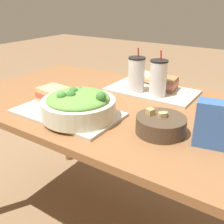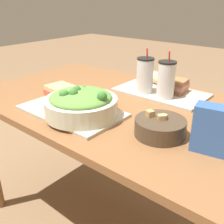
# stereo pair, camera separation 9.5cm
# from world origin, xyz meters

# --- Properties ---
(dining_table) EXTENTS (1.49, 0.84, 0.75)m
(dining_table) POSITION_xyz_m (0.00, 0.00, 0.66)
(dining_table) COLOR brown
(dining_table) RESTS_ON ground_plane
(tray_near) EXTENTS (0.44, 0.26, 0.01)m
(tray_near) POSITION_xyz_m (-0.11, -0.22, 0.76)
(tray_near) COLOR #BCB29E
(tray_near) RESTS_ON dining_table
(tray_far) EXTENTS (0.44, 0.26, 0.01)m
(tray_far) POSITION_xyz_m (0.06, 0.23, 0.76)
(tray_far) COLOR #BCB29E
(tray_far) RESTS_ON dining_table
(salad_bowl) EXTENTS (0.29, 0.29, 0.12)m
(salad_bowl) POSITION_xyz_m (-0.03, -0.23, 0.82)
(salad_bowl) COLOR beige
(salad_bowl) RESTS_ON tray_near
(soup_bowl) EXTENTS (0.18, 0.18, 0.08)m
(soup_bowl) POSITION_xyz_m (0.28, -0.15, 0.79)
(soup_bowl) COLOR #473828
(soup_bowl) RESTS_ON dining_table
(sandwich_near) EXTENTS (0.13, 0.12, 0.06)m
(sandwich_near) POSITION_xyz_m (-0.24, -0.16, 0.80)
(sandwich_near) COLOR tan
(sandwich_near) RESTS_ON tray_near
(baguette_near) EXTENTS (0.17, 0.09, 0.06)m
(baguette_near) POSITION_xyz_m (-0.14, -0.13, 0.80)
(baguette_near) COLOR #DBBC84
(baguette_near) RESTS_ON tray_near
(sandwich_far) EXTENTS (0.13, 0.12, 0.06)m
(sandwich_far) POSITION_xyz_m (0.12, 0.26, 0.80)
(sandwich_far) COLOR olive
(sandwich_far) RESTS_ON tray_far
(baguette_far) EXTENTS (0.17, 0.11, 0.06)m
(baguette_far) POSITION_xyz_m (0.01, 0.32, 0.80)
(baguette_far) COLOR #DBBC84
(baguette_far) RESTS_ON tray_far
(drink_cup_dark) EXTENTS (0.08, 0.08, 0.22)m
(drink_cup_dark) POSITION_xyz_m (0.01, 0.16, 0.85)
(drink_cup_dark) COLOR silver
(drink_cup_dark) RESTS_ON tray_far
(drink_cup_red) EXTENTS (0.08, 0.08, 0.22)m
(drink_cup_red) POSITION_xyz_m (0.12, 0.16, 0.85)
(drink_cup_red) COLOR silver
(drink_cup_red) RESTS_ON tray_far
(chip_bag) EXTENTS (0.12, 0.08, 0.15)m
(chip_bag) POSITION_xyz_m (0.45, -0.15, 0.83)
(chip_bag) COLOR #335BA3
(chip_bag) RESTS_ON dining_table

